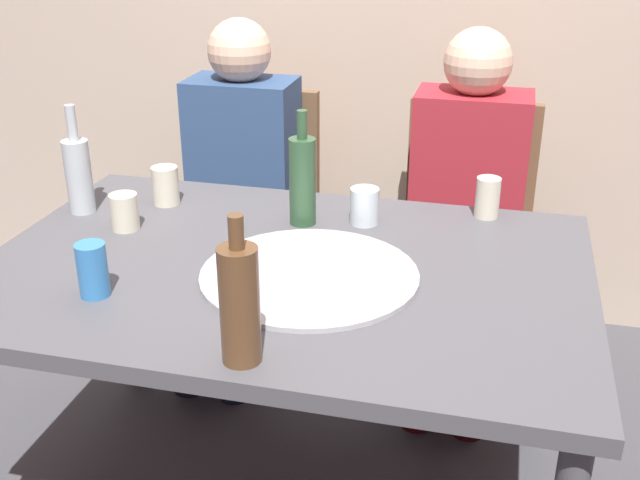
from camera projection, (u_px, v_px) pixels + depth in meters
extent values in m
cube|color=#4C4C51|center=(284.00, 272.00, 1.84)|extent=(1.43, 0.98, 0.04)
cylinder|color=#4C4C51|center=(130.00, 293.00, 2.51)|extent=(0.06, 0.06, 0.69)
cylinder|color=#4C4C51|center=(547.00, 345.00, 2.22)|extent=(0.06, 0.06, 0.69)
cylinder|color=#ADADB2|center=(309.00, 275.00, 1.77)|extent=(0.50, 0.50, 0.01)
cylinder|color=#2D5133|center=(303.00, 182.00, 2.01)|extent=(0.07, 0.07, 0.23)
cylinder|color=#2D5133|center=(302.00, 125.00, 1.95)|extent=(0.03, 0.03, 0.07)
cylinder|color=brown|center=(240.00, 306.00, 1.41)|extent=(0.08, 0.08, 0.23)
cylinder|color=brown|center=(236.00, 232.00, 1.35)|extent=(0.03, 0.03, 0.06)
cylinder|color=#B2BCC1|center=(79.00, 177.00, 2.09)|extent=(0.07, 0.07, 0.20)
cylinder|color=#B2BCC1|center=(72.00, 123.00, 2.03)|extent=(0.03, 0.03, 0.10)
cylinder|color=silver|center=(364.00, 206.00, 2.04)|extent=(0.08, 0.08, 0.10)
cylinder|color=beige|center=(166.00, 185.00, 2.17)|extent=(0.07, 0.07, 0.11)
cylinder|color=beige|center=(124.00, 212.00, 2.00)|extent=(0.07, 0.07, 0.10)
cylinder|color=beige|center=(488.00, 197.00, 2.08)|extent=(0.07, 0.07, 0.11)
cylinder|color=#337AC1|center=(93.00, 270.00, 1.67)|extent=(0.07, 0.07, 0.12)
cube|color=brown|center=(245.00, 226.00, 2.74)|extent=(0.44, 0.44, 0.05)
cube|color=brown|center=(260.00, 149.00, 2.83)|extent=(0.44, 0.04, 0.45)
cylinder|color=brown|center=(282.00, 316.00, 2.63)|extent=(0.04, 0.04, 0.42)
cylinder|color=brown|center=(179.00, 303.00, 2.71)|extent=(0.04, 0.04, 0.42)
cylinder|color=brown|center=(310.00, 269.00, 2.97)|extent=(0.04, 0.04, 0.42)
cylinder|color=brown|center=(218.00, 258.00, 3.05)|extent=(0.04, 0.04, 0.42)
cube|color=brown|center=(462.00, 248.00, 2.57)|extent=(0.44, 0.44, 0.05)
cube|color=brown|center=(472.00, 165.00, 2.66)|extent=(0.44, 0.04, 0.45)
cylinder|color=brown|center=(512.00, 346.00, 2.46)|extent=(0.04, 0.04, 0.42)
cylinder|color=brown|center=(394.00, 331.00, 2.54)|extent=(0.04, 0.04, 0.42)
cylinder|color=brown|center=(514.00, 291.00, 2.80)|extent=(0.04, 0.04, 0.42)
cylinder|color=brown|center=(410.00, 280.00, 2.88)|extent=(0.04, 0.04, 0.42)
cube|color=navy|center=(244.00, 155.00, 2.65)|extent=(0.36, 0.22, 0.52)
sphere|color=beige|center=(239.00, 51.00, 2.51)|extent=(0.21, 0.21, 0.21)
cylinder|color=black|center=(250.00, 249.00, 2.57)|extent=(0.12, 0.40, 0.12)
cylinder|color=black|center=(205.00, 244.00, 2.60)|extent=(0.12, 0.40, 0.12)
cylinder|color=black|center=(232.00, 338.00, 2.48)|extent=(0.11, 0.11, 0.45)
cylinder|color=black|center=(186.00, 331.00, 2.52)|extent=(0.11, 0.11, 0.45)
cube|color=maroon|center=(469.00, 172.00, 2.48)|extent=(0.36, 0.22, 0.52)
sphere|color=beige|center=(478.00, 62.00, 2.34)|extent=(0.21, 0.21, 0.21)
cylinder|color=#3F0E12|center=(483.00, 274.00, 2.40)|extent=(0.12, 0.40, 0.12)
cylinder|color=#3F0E12|center=(432.00, 269.00, 2.43)|extent=(0.12, 0.40, 0.12)
cylinder|color=#3F0E12|center=(473.00, 370.00, 2.31)|extent=(0.11, 0.11, 0.45)
cylinder|color=#3F0E12|center=(420.00, 363.00, 2.35)|extent=(0.11, 0.11, 0.45)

